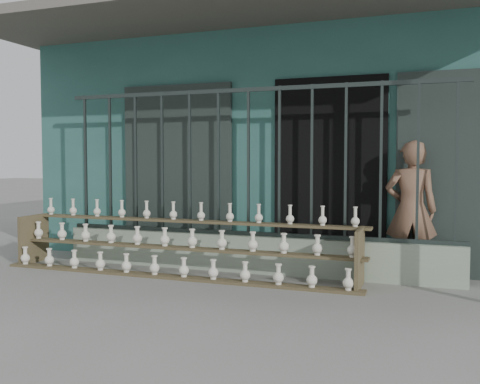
% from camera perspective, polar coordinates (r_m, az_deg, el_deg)
% --- Properties ---
extents(ground, '(60.00, 60.00, 0.00)m').
position_cam_1_polar(ground, '(5.46, -3.63, -11.11)').
color(ground, slate).
extents(workshop_building, '(7.40, 6.60, 3.21)m').
position_cam_1_polar(workshop_building, '(9.32, 6.81, 4.88)').
color(workshop_building, '#2A5A53').
rests_on(workshop_building, ground).
extents(parapet_wall, '(5.00, 0.20, 0.45)m').
position_cam_1_polar(parapet_wall, '(6.60, 0.89, -6.59)').
color(parapet_wall, gray).
rests_on(parapet_wall, ground).
extents(security_fence, '(5.00, 0.04, 1.80)m').
position_cam_1_polar(security_fence, '(6.50, 0.90, 3.21)').
color(security_fence, '#283330').
rests_on(security_fence, parapet_wall).
extents(shelf_rack, '(4.50, 0.68, 0.85)m').
position_cam_1_polar(shelf_rack, '(6.49, -6.66, -5.57)').
color(shelf_rack, brown).
rests_on(shelf_rack, ground).
extents(elderly_woman, '(0.63, 0.45, 1.59)m').
position_cam_1_polar(elderly_woman, '(6.45, 17.78, -1.85)').
color(elderly_woman, brown).
rests_on(elderly_woman, ground).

